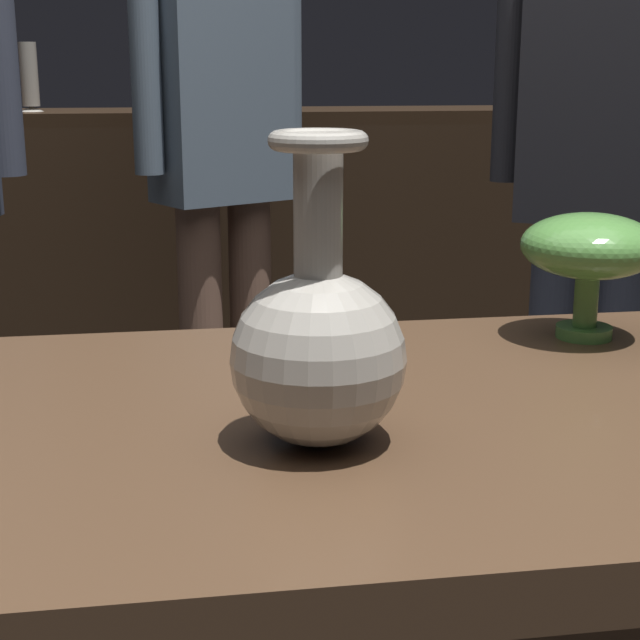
{
  "coord_description": "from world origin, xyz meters",
  "views": [
    {
      "loc": [
        -0.14,
        -0.86,
        1.12
      ],
      "look_at": [
        -0.01,
        -0.04,
        0.9
      ],
      "focal_mm": 54.67,
      "sensor_mm": 36.0,
      "label": 1
    }
  ],
  "objects_px": {
    "vase_centerpiece": "(318,345)",
    "visitor_center_back": "(222,139)",
    "vase_tall_behind": "(590,250)",
    "visitor_near_right": "(599,152)",
    "shelf_vase_left": "(29,79)"
  },
  "relations": [
    {
      "from": "vase_centerpiece",
      "to": "visitor_center_back",
      "type": "distance_m",
      "value": 1.65
    },
    {
      "from": "vase_tall_behind",
      "to": "visitor_near_right",
      "type": "bearing_deg",
      "value": 65.07
    },
    {
      "from": "visitor_near_right",
      "to": "vase_tall_behind",
      "type": "bearing_deg",
      "value": 98.29
    },
    {
      "from": "vase_centerpiece",
      "to": "shelf_vase_left",
      "type": "relative_size",
      "value": 1.36
    },
    {
      "from": "visitor_near_right",
      "to": "visitor_center_back",
      "type": "bearing_deg",
      "value": 3.5
    },
    {
      "from": "vase_tall_behind",
      "to": "shelf_vase_left",
      "type": "xyz_separation_m",
      "value": [
        -0.87,
        1.94,
        0.17
      ]
    },
    {
      "from": "shelf_vase_left",
      "to": "vase_tall_behind",
      "type": "bearing_deg",
      "value": -65.76
    },
    {
      "from": "vase_tall_behind",
      "to": "shelf_vase_left",
      "type": "distance_m",
      "value": 2.14
    },
    {
      "from": "shelf_vase_left",
      "to": "visitor_center_back",
      "type": "height_order",
      "value": "visitor_center_back"
    },
    {
      "from": "visitor_center_back",
      "to": "vase_tall_behind",
      "type": "bearing_deg",
      "value": 76.5
    },
    {
      "from": "shelf_vase_left",
      "to": "visitor_near_right",
      "type": "relative_size",
      "value": 0.12
    },
    {
      "from": "vase_centerpiece",
      "to": "visitor_near_right",
      "type": "distance_m",
      "value": 1.45
    },
    {
      "from": "vase_centerpiece",
      "to": "visitor_near_right",
      "type": "height_order",
      "value": "visitor_near_right"
    },
    {
      "from": "shelf_vase_left",
      "to": "visitor_near_right",
      "type": "distance_m",
      "value": 1.66
    },
    {
      "from": "shelf_vase_left",
      "to": "visitor_center_back",
      "type": "bearing_deg",
      "value": -47.88
    }
  ]
}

